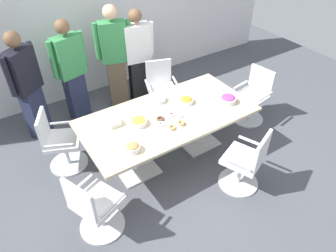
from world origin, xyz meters
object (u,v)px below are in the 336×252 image
object	(u,v)px
person_standing_2	(115,56)
office_chair_3	(161,91)
office_chair_1	(246,163)
snack_bowl_candy_mix	(228,99)
person_standing_0	(27,86)
person_standing_3	(138,57)
napkin_pile	(114,123)
snack_bowl_chips_orange	(186,100)
office_chair_4	(60,144)
plate_stack	(158,99)
donut_platter	(171,121)
office_chair_2	(253,98)
snack_bowl_cookies	(133,148)
person_standing_1	(72,71)
snack_bowl_chips_yellow	(139,122)
office_chair_0	(95,208)
conference_table	(168,122)

from	to	relation	value
person_standing_2	office_chair_3	bearing A→B (deg)	147.30
office_chair_1	snack_bowl_candy_mix	size ratio (longest dim) A/B	3.89
person_standing_0	person_standing_3	world-z (taller)	person_standing_0
office_chair_3	napkin_pile	world-z (taller)	office_chair_3
office_chair_3	snack_bowl_chips_orange	size ratio (longest dim) A/B	4.42
office_chair_4	plate_stack	xyz separation A→B (m)	(1.44, -0.29, 0.37)
office_chair_3	plate_stack	xyz separation A→B (m)	(-0.47, -0.69, 0.37)
donut_platter	plate_stack	distance (m)	0.53
person_standing_0	snack_bowl_chips_orange	size ratio (longest dim) A/B	8.41
office_chair_2	snack_bowl_cookies	world-z (taller)	office_chair_2
office_chair_4	office_chair_2	bearing A→B (deg)	102.99
office_chair_3	person_standing_1	xyz separation A→B (m)	(-1.29, 0.61, 0.49)
office_chair_1	office_chair_4	size ratio (longest dim) A/B	1.00
snack_bowl_cookies	office_chair_1	bearing A→B (deg)	-28.06
office_chair_4	plate_stack	size ratio (longest dim) A/B	4.31
office_chair_2	person_standing_0	size ratio (longest dim) A/B	0.53
office_chair_1	snack_bowl_chips_yellow	distance (m)	1.50
snack_bowl_cookies	office_chair_0	bearing A→B (deg)	-158.51
person_standing_0	snack_bowl_cookies	distance (m)	2.07
conference_table	snack_bowl_cookies	size ratio (longest dim) A/B	13.73
snack_bowl_cookies	napkin_pile	size ratio (longest dim) A/B	1.10
person_standing_1	snack_bowl_chips_yellow	world-z (taller)	person_standing_1
office_chair_3	snack_bowl_candy_mix	world-z (taller)	office_chair_3
conference_table	napkin_pile	xyz separation A→B (m)	(-0.72, 0.20, 0.16)
plate_stack	napkin_pile	world-z (taller)	napkin_pile
snack_bowl_chips_yellow	conference_table	bearing A→B (deg)	-3.38
donut_platter	snack_bowl_chips_orange	bearing A→B (deg)	30.63
office_chair_4	person_standing_2	size ratio (longest dim) A/B	0.51
office_chair_0	office_chair_1	size ratio (longest dim) A/B	1.00
office_chair_2	snack_bowl_candy_mix	world-z (taller)	office_chair_2
snack_bowl_candy_mix	person_standing_0	bearing A→B (deg)	142.89
office_chair_0	office_chair_1	distance (m)	1.96
office_chair_2	office_chair_3	distance (m)	1.57
person_standing_2	office_chair_2	bearing A→B (deg)	152.54
person_standing_0	person_standing_1	xyz separation A→B (m)	(0.70, 0.10, -0.00)
snack_bowl_chips_yellow	office_chair_3	bearing A→B (deg)	46.13
snack_bowl_candy_mix	snack_bowl_chips_orange	bearing A→B (deg)	148.33
conference_table	office_chair_4	xyz separation A→B (m)	(-1.38, 0.65, -0.22)
snack_bowl_candy_mix	plate_stack	world-z (taller)	snack_bowl_candy_mix
office_chair_2	donut_platter	size ratio (longest dim) A/B	2.33
person_standing_3	snack_bowl_candy_mix	xyz separation A→B (m)	(0.51, -1.77, -0.08)
snack_bowl_candy_mix	office_chair_1	bearing A→B (deg)	-114.22
person_standing_1	office_chair_0	bearing A→B (deg)	60.12
office_chair_4	plate_stack	world-z (taller)	office_chair_4
office_chair_3	snack_bowl_candy_mix	distance (m)	1.37
office_chair_0	napkin_pile	size ratio (longest dim) A/B	5.73
snack_bowl_candy_mix	plate_stack	bearing A→B (deg)	145.38
snack_bowl_cookies	snack_bowl_chips_yellow	world-z (taller)	snack_bowl_cookies
office_chair_3	snack_bowl_chips_yellow	bearing A→B (deg)	64.44
donut_platter	plate_stack	world-z (taller)	plate_stack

